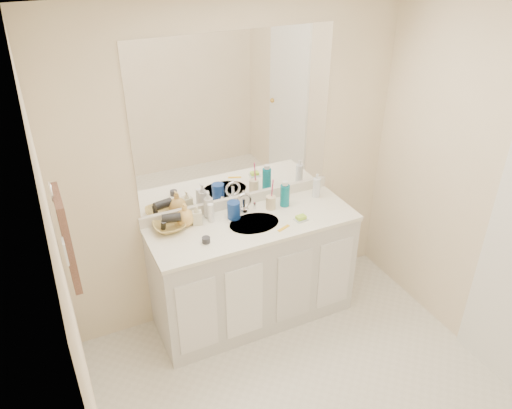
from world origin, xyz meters
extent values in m
cube|color=white|center=(0.00, 0.00, 2.40)|extent=(2.60, 2.60, 0.02)
cube|color=#FDEAC6|center=(0.00, 1.30, 1.20)|extent=(2.60, 0.02, 2.40)
cube|color=#FDEAC6|center=(-1.30, 0.00, 1.20)|extent=(0.02, 2.60, 2.40)
cube|color=#FDEAC6|center=(1.30, 0.00, 1.20)|extent=(0.02, 2.60, 2.40)
cube|color=silver|center=(0.00, 1.02, 0.42)|extent=(1.50, 0.55, 0.85)
cube|color=white|center=(0.00, 1.02, 0.86)|extent=(1.52, 0.57, 0.03)
cube|color=white|center=(0.00, 1.29, 0.92)|extent=(1.52, 0.03, 0.08)
cylinder|color=beige|center=(0.00, 1.00, 0.87)|extent=(0.37, 0.37, 0.02)
cylinder|color=silver|center=(0.00, 1.18, 0.94)|extent=(0.02, 0.02, 0.11)
cube|color=white|center=(0.00, 1.29, 1.56)|extent=(1.48, 0.01, 1.20)
cylinder|color=navy|center=(-0.10, 1.14, 0.94)|extent=(0.11, 0.11, 0.13)
cylinder|color=beige|center=(0.20, 1.14, 0.93)|extent=(0.10, 0.10, 0.10)
cylinder|color=#D9396A|center=(0.21, 1.14, 1.03)|extent=(0.01, 0.04, 0.19)
cylinder|color=#0A7182|center=(0.32, 1.13, 0.96)|extent=(0.09, 0.09, 0.17)
cylinder|color=silver|center=(0.61, 1.15, 0.96)|extent=(0.08, 0.08, 0.16)
cube|color=silver|center=(0.32, 0.90, 0.89)|extent=(0.09, 0.08, 0.01)
cube|color=#AAE437|center=(0.32, 0.90, 0.90)|extent=(0.07, 0.05, 0.02)
cube|color=gold|center=(0.16, 0.85, 0.88)|extent=(0.11, 0.06, 0.00)
cylinder|color=#2B2B30|center=(-0.40, 0.92, 0.90)|extent=(0.07, 0.07, 0.04)
cylinder|color=white|center=(-0.27, 1.16, 0.95)|extent=(0.05, 0.05, 0.14)
imported|color=silver|center=(-0.26, 1.23, 0.98)|extent=(0.10, 0.10, 0.21)
imported|color=beige|center=(-0.37, 1.18, 0.95)|extent=(0.08, 0.08, 0.15)
imported|color=#EEB95C|center=(-0.45, 1.20, 0.96)|extent=(0.15, 0.15, 0.17)
imported|color=#B29248|center=(-0.57, 1.18, 0.91)|extent=(0.22, 0.22, 0.05)
cylinder|color=black|center=(-0.55, 1.18, 0.97)|extent=(0.14, 0.09, 0.07)
torus|color=silver|center=(-1.27, 0.77, 1.55)|extent=(0.01, 0.11, 0.11)
cube|color=#4A3127|center=(-1.25, 0.77, 1.25)|extent=(0.04, 0.32, 0.55)
cube|color=silver|center=(-1.27, 0.57, 1.30)|extent=(0.01, 0.08, 0.13)
camera|label=1|loc=(-1.28, -1.73, 2.79)|focal=35.00mm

